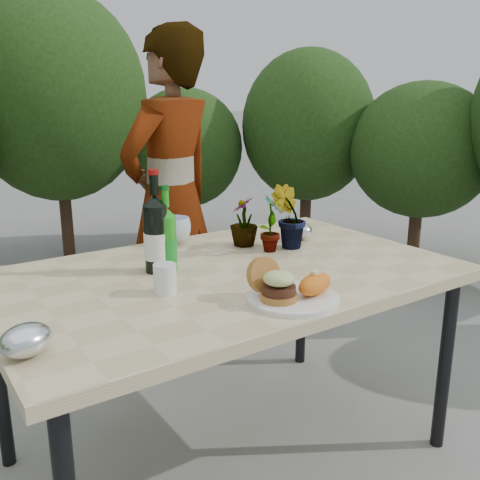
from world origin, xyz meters
TOP-DOWN VIEW (x-y plane):
  - ground at (0.00, 0.00)m, footprint 80.00×80.00m
  - patio_table at (0.00, 0.00)m, footprint 1.60×1.00m
  - shrub_hedge at (0.09, 1.60)m, footprint 6.98×5.09m
  - dinner_plate at (0.01, -0.35)m, footprint 0.28×0.28m
  - burger_stack at (-0.05, -0.33)m, footprint 0.11×0.16m
  - sweet_potato at (0.08, -0.37)m, footprint 0.17×0.12m
  - grilled_veg at (0.02, -0.26)m, footprint 0.08×0.05m
  - wine_bottle at (-0.21, 0.13)m, footprint 0.09×0.09m
  - sparkling_water at (-0.17, 0.12)m, footprint 0.07×0.07m
  - plastic_cup at (-0.28, -0.08)m, footprint 0.07×0.07m
  - seedling_left at (0.27, 0.11)m, footprint 0.15×0.16m
  - seedling_mid at (0.37, 0.11)m, footprint 0.18×0.18m
  - seedling_right at (0.24, 0.24)m, footprint 0.16×0.16m
  - blue_bowl at (0.02, 0.44)m, footprint 0.15×0.15m
  - foil_packet_left at (-0.74, -0.27)m, footprint 0.17×0.15m
  - foil_packet_right at (0.49, 0.19)m, footprint 0.12×0.14m
  - person at (0.23, 0.88)m, footprint 0.71×0.59m

SIDE VIEW (x-z plane):
  - ground at x=0.00m, z-range 0.00..0.00m
  - patio_table at x=0.00m, z-range 0.32..1.07m
  - dinner_plate at x=0.01m, z-range 0.75..0.76m
  - grilled_veg at x=0.02m, z-range 0.76..0.79m
  - foil_packet_left at x=-0.74m, z-range 0.75..0.83m
  - foil_packet_right at x=0.49m, z-range 0.75..0.83m
  - sweet_potato at x=0.08m, z-range 0.77..0.83m
  - plastic_cup at x=-0.28m, z-range 0.75..0.84m
  - blue_bowl at x=0.02m, z-range 0.75..0.86m
  - burger_stack at x=-0.05m, z-range 0.75..0.87m
  - person at x=0.23m, z-range 0.00..1.68m
  - seedling_right at x=0.24m, z-range 0.75..0.96m
  - sparkling_water at x=-0.17m, z-range 0.71..1.01m
  - seedling_left at x=0.27m, z-range 0.75..1.00m
  - seedling_mid at x=0.37m, z-range 0.75..1.00m
  - wine_bottle at x=-0.21m, z-range 0.70..1.06m
  - shrub_hedge at x=0.09m, z-range 0.05..2.23m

